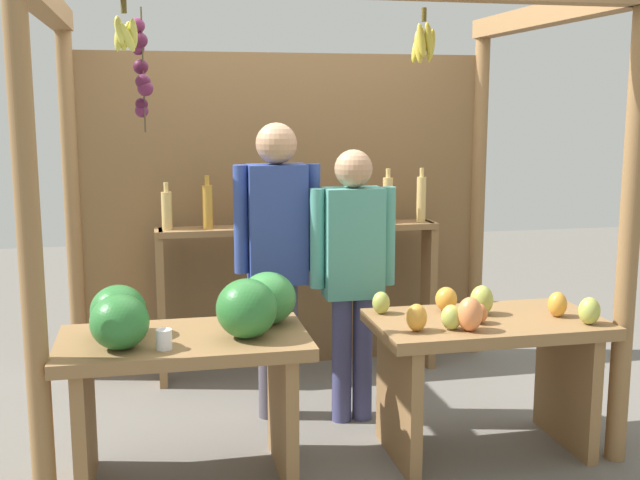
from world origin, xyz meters
name	(u,v)px	position (x,y,z in m)	size (l,w,h in m)	color
ground_plane	(313,413)	(0.00, 0.00, 0.00)	(12.00, 12.00, 0.00)	slate
market_stall	(299,173)	(-0.01, 0.41, 1.36)	(2.86, 1.92, 2.33)	olive
fruit_counter_left	(191,348)	(-0.72, -0.68, 0.65)	(1.18, 0.65, 0.98)	olive
fruit_counter_right	(485,352)	(0.74, -0.69, 0.53)	(1.15, 0.64, 0.87)	olive
bottle_shelf_unit	(300,255)	(0.05, 0.68, 0.81)	(1.83, 0.22, 1.36)	olive
vendor_man	(277,243)	(-0.20, 0.00, 1.01)	(0.48, 0.23, 1.67)	#524C58
vendor_woman	(353,262)	(0.19, -0.14, 0.91)	(0.48, 0.21, 1.53)	#444677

